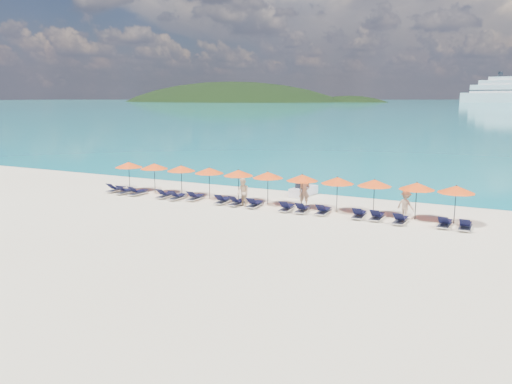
% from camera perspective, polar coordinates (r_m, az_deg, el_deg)
% --- Properties ---
extents(ground, '(1400.00, 1400.00, 0.00)m').
position_cam_1_polar(ground, '(29.46, -2.57, -3.29)').
color(ground, beige).
extents(sea, '(1600.00, 1300.00, 0.01)m').
position_cam_1_polar(sea, '(685.24, 25.24, 9.29)').
color(sea, '#1FA9B2').
rests_on(sea, ground).
extents(headland_main, '(374.00, 242.00, 126.50)m').
position_cam_1_polar(headland_main, '(647.88, -3.02, 6.90)').
color(headland_main, black).
rests_on(headland_main, ground).
extents(headland_small, '(162.00, 126.00, 85.50)m').
position_cam_1_polar(headland_small, '(609.00, 10.45, 6.76)').
color(headland_small, black).
rests_on(headland_small, ground).
extents(jetski, '(1.40, 2.78, 0.95)m').
position_cam_1_polar(jetski, '(36.88, 5.44, 0.19)').
color(jetski, white).
rests_on(jetski, ground).
extents(beachgoer_a, '(0.86, 0.76, 1.97)m').
position_cam_1_polar(beachgoer_a, '(33.20, 5.55, 0.04)').
color(beachgoer_a, '#D8B087').
rests_on(beachgoer_a, ground).
extents(beachgoer_b, '(1.06, 0.89, 1.90)m').
position_cam_1_polar(beachgoer_b, '(32.94, -1.50, -0.07)').
color(beachgoer_b, '#D8B087').
rests_on(beachgoer_b, ground).
extents(beachgoer_c, '(1.25, 0.97, 1.75)m').
position_cam_1_polar(beachgoer_c, '(30.84, 16.73, -1.43)').
color(beachgoer_c, '#D8B087').
rests_on(beachgoer_c, ground).
extents(umbrella_0, '(2.10, 2.10, 2.28)m').
position_cam_1_polar(umbrella_0, '(39.68, -14.34, 3.04)').
color(umbrella_0, black).
rests_on(umbrella_0, ground).
extents(umbrella_1, '(2.10, 2.10, 2.28)m').
position_cam_1_polar(umbrella_1, '(38.41, -11.56, 2.90)').
color(umbrella_1, black).
rests_on(umbrella_1, ground).
extents(umbrella_2, '(2.10, 2.10, 2.28)m').
position_cam_1_polar(umbrella_2, '(36.93, -8.55, 2.69)').
color(umbrella_2, black).
rests_on(umbrella_2, ground).
extents(umbrella_3, '(2.10, 2.10, 2.28)m').
position_cam_1_polar(umbrella_3, '(35.58, -5.37, 2.45)').
color(umbrella_3, black).
rests_on(umbrella_3, ground).
extents(umbrella_4, '(2.10, 2.10, 2.28)m').
position_cam_1_polar(umbrella_4, '(34.37, -2.02, 2.20)').
color(umbrella_4, black).
rests_on(umbrella_4, ground).
extents(umbrella_5, '(2.10, 2.10, 2.28)m').
position_cam_1_polar(umbrella_5, '(33.43, 1.37, 1.95)').
color(umbrella_5, black).
rests_on(umbrella_5, ground).
extents(umbrella_6, '(2.10, 2.10, 2.28)m').
position_cam_1_polar(umbrella_6, '(32.44, 5.31, 1.64)').
color(umbrella_6, black).
rests_on(umbrella_6, ground).
extents(umbrella_7, '(2.10, 2.10, 2.28)m').
position_cam_1_polar(umbrella_7, '(31.68, 9.30, 1.32)').
color(umbrella_7, black).
rests_on(umbrella_7, ground).
extents(umbrella_8, '(2.10, 2.10, 2.28)m').
position_cam_1_polar(umbrella_8, '(31.23, 13.39, 1.02)').
color(umbrella_8, black).
rests_on(umbrella_8, ground).
extents(umbrella_9, '(2.10, 2.10, 2.28)m').
position_cam_1_polar(umbrella_9, '(30.78, 17.91, 0.65)').
color(umbrella_9, black).
rests_on(umbrella_9, ground).
extents(umbrella_10, '(2.10, 2.10, 2.28)m').
position_cam_1_polar(umbrella_10, '(30.47, 21.92, 0.28)').
color(umbrella_10, black).
rests_on(umbrella_10, ground).
extents(lounger_0, '(0.66, 1.71, 0.66)m').
position_cam_1_polar(lounger_0, '(39.62, -15.71, 0.35)').
color(lounger_0, silver).
rests_on(lounger_0, ground).
extents(lounger_1, '(0.75, 1.74, 0.66)m').
position_cam_1_polar(lounger_1, '(38.61, -14.67, 0.13)').
color(lounger_1, silver).
rests_on(lounger_1, ground).
extents(lounger_2, '(0.73, 1.74, 0.66)m').
position_cam_1_polar(lounger_2, '(37.88, -13.37, -0.01)').
color(lounger_2, silver).
rests_on(lounger_2, ground).
extents(lounger_3, '(0.63, 1.70, 0.66)m').
position_cam_1_polar(lounger_3, '(36.50, -10.32, -0.30)').
color(lounger_3, silver).
rests_on(lounger_3, ground).
extents(lounger_4, '(0.63, 1.70, 0.66)m').
position_cam_1_polar(lounger_4, '(35.73, -8.96, -0.50)').
color(lounger_4, silver).
rests_on(lounger_4, ground).
extents(lounger_5, '(0.65, 1.71, 0.66)m').
position_cam_1_polar(lounger_5, '(35.34, -6.94, -0.57)').
color(lounger_5, silver).
rests_on(lounger_5, ground).
extents(lounger_6, '(0.69, 1.72, 0.66)m').
position_cam_1_polar(lounger_6, '(34.07, -3.81, -0.94)').
color(lounger_6, silver).
rests_on(lounger_6, ground).
extents(lounger_7, '(0.77, 1.75, 0.66)m').
position_cam_1_polar(lounger_7, '(33.45, -2.11, -1.15)').
color(lounger_7, silver).
rests_on(lounger_7, ground).
extents(lounger_8, '(0.67, 1.72, 0.66)m').
position_cam_1_polar(lounger_8, '(32.87, -0.15, -1.36)').
color(lounger_8, silver).
rests_on(lounger_8, ground).
extents(lounger_9, '(0.71, 1.73, 0.66)m').
position_cam_1_polar(lounger_9, '(31.88, 3.54, -1.77)').
color(lounger_9, silver).
rests_on(lounger_9, ground).
extents(lounger_10, '(0.74, 1.74, 0.66)m').
position_cam_1_polar(lounger_10, '(31.54, 5.34, -1.93)').
color(lounger_10, silver).
rests_on(lounger_10, ground).
extents(lounger_11, '(0.62, 1.70, 0.66)m').
position_cam_1_polar(lounger_11, '(31.23, 7.69, -2.11)').
color(lounger_11, silver).
rests_on(lounger_11, ground).
extents(lounger_12, '(0.68, 1.72, 0.66)m').
position_cam_1_polar(lounger_12, '(30.63, 11.71, -2.50)').
color(lounger_12, silver).
rests_on(lounger_12, ground).
extents(lounger_13, '(0.65, 1.71, 0.66)m').
position_cam_1_polar(lounger_13, '(30.40, 13.67, -2.69)').
color(lounger_13, silver).
rests_on(lounger_13, ground).
extents(lounger_14, '(0.72, 1.73, 0.66)m').
position_cam_1_polar(lounger_14, '(29.87, 16.20, -3.05)').
color(lounger_14, silver).
rests_on(lounger_14, ground).
extents(lounger_15, '(0.74, 1.74, 0.66)m').
position_cam_1_polar(lounger_15, '(29.86, 20.77, -3.34)').
color(lounger_15, silver).
rests_on(lounger_15, ground).
extents(lounger_16, '(0.67, 1.72, 0.66)m').
position_cam_1_polar(lounger_16, '(29.70, 22.80, -3.56)').
color(lounger_16, silver).
rests_on(lounger_16, ground).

